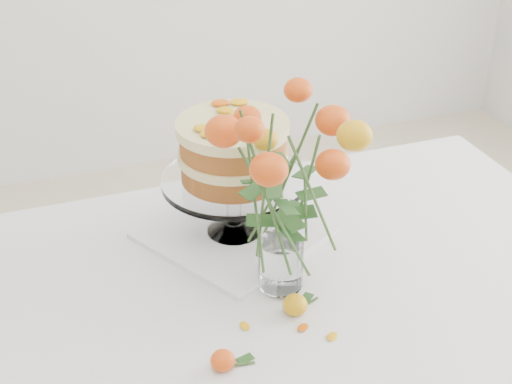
# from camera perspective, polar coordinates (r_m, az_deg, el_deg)

# --- Properties ---
(table) EXTENTS (1.43, 0.93, 0.76)m
(table) POSITION_cam_1_polar(r_m,az_deg,el_deg) (1.49, 2.27, -9.68)
(table) COLOR tan
(table) RESTS_ON ground
(napkin) EXTENTS (0.45, 0.45, 0.01)m
(napkin) POSITION_cam_1_polar(r_m,az_deg,el_deg) (1.58, -1.74, -3.24)
(napkin) COLOR silver
(napkin) RESTS_ON table
(cake_stand) EXTENTS (0.31, 0.31, 0.27)m
(cake_stand) POSITION_cam_1_polar(r_m,az_deg,el_deg) (1.48, -1.85, 2.87)
(cake_stand) COLOR white
(cake_stand) RESTS_ON napkin
(rose_vase) EXTENTS (0.33, 0.33, 0.44)m
(rose_vase) POSITION_cam_1_polar(r_m,az_deg,el_deg) (1.28, 2.13, 1.52)
(rose_vase) COLOR white
(rose_vase) RESTS_ON table
(loose_rose_near) EXTENTS (0.08, 0.05, 0.04)m
(loose_rose_near) POSITION_cam_1_polar(r_m,az_deg,el_deg) (1.36, 3.16, -9.00)
(loose_rose_near) COLOR orange
(loose_rose_near) RESTS_ON table
(loose_rose_far) EXTENTS (0.08, 0.04, 0.04)m
(loose_rose_far) POSITION_cam_1_polar(r_m,az_deg,el_deg) (1.25, -2.67, -13.32)
(loose_rose_far) COLOR #DE480A
(loose_rose_far) RESTS_ON table
(stray_petal_a) EXTENTS (0.03, 0.02, 0.00)m
(stray_petal_a) POSITION_cam_1_polar(r_m,az_deg,el_deg) (1.34, -0.92, -10.68)
(stray_petal_a) COLOR #F2AA0F
(stray_petal_a) RESTS_ON table
(stray_petal_b) EXTENTS (0.03, 0.02, 0.00)m
(stray_petal_b) POSITION_cam_1_polar(r_m,az_deg,el_deg) (1.34, 3.78, -10.77)
(stray_petal_b) COLOR #F2AA0F
(stray_petal_b) RESTS_ON table
(stray_petal_c) EXTENTS (0.03, 0.02, 0.00)m
(stray_petal_c) POSITION_cam_1_polar(r_m,az_deg,el_deg) (1.32, 6.09, -11.43)
(stray_petal_c) COLOR #F2AA0F
(stray_petal_c) RESTS_ON table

